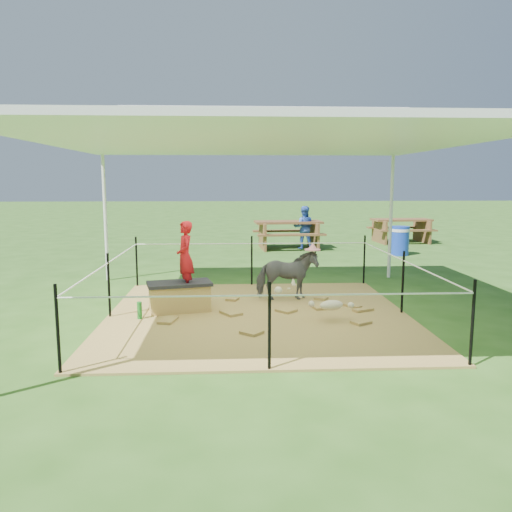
{
  "coord_description": "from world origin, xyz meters",
  "views": [
    {
      "loc": [
        -0.41,
        -7.45,
        2.06
      ],
      "look_at": [
        0.0,
        0.6,
        0.85
      ],
      "focal_mm": 35.0,
      "sensor_mm": 36.0,
      "label": 1
    }
  ],
  "objects_px": {
    "green_bottle": "(140,310)",
    "picnic_table_near": "(288,235)",
    "distant_person": "(304,227)",
    "straw_bale": "(180,298)",
    "picnic_table_far": "(401,231)",
    "pony": "(287,275)",
    "trash_barrel": "(399,241)",
    "woman": "(185,250)",
    "foal": "(331,303)"
  },
  "relations": [
    {
      "from": "picnic_table_near",
      "to": "pony",
      "type": "bearing_deg",
      "value": -100.39
    },
    {
      "from": "woman",
      "to": "distant_person",
      "type": "height_order",
      "value": "woman"
    },
    {
      "from": "foal",
      "to": "trash_barrel",
      "type": "height_order",
      "value": "trash_barrel"
    },
    {
      "from": "pony",
      "to": "trash_barrel",
      "type": "xyz_separation_m",
      "value": [
        3.78,
        5.3,
        -0.06
      ]
    },
    {
      "from": "straw_bale",
      "to": "trash_barrel",
      "type": "relative_size",
      "value": 1.14
    },
    {
      "from": "pony",
      "to": "picnic_table_far",
      "type": "distance_m",
      "value": 9.49
    },
    {
      "from": "straw_bale",
      "to": "distant_person",
      "type": "bearing_deg",
      "value": 67.57
    },
    {
      "from": "woman",
      "to": "green_bottle",
      "type": "distance_m",
      "value": 1.15
    },
    {
      "from": "picnic_table_far",
      "to": "woman",
      "type": "bearing_deg",
      "value": -129.43
    },
    {
      "from": "distant_person",
      "to": "picnic_table_near",
      "type": "bearing_deg",
      "value": -1.0
    },
    {
      "from": "trash_barrel",
      "to": "picnic_table_near",
      "type": "relative_size",
      "value": 0.4
    },
    {
      "from": "picnic_table_near",
      "to": "woman",
      "type": "bearing_deg",
      "value": -111.99
    },
    {
      "from": "woman",
      "to": "straw_bale",
      "type": "bearing_deg",
      "value": -103.56
    },
    {
      "from": "trash_barrel",
      "to": "straw_bale",
      "type": "bearing_deg",
      "value": -133.05
    },
    {
      "from": "straw_bale",
      "to": "picnic_table_far",
      "type": "distance_m",
      "value": 11.01
    },
    {
      "from": "foal",
      "to": "picnic_table_far",
      "type": "relative_size",
      "value": 0.49
    },
    {
      "from": "picnic_table_near",
      "to": "distant_person",
      "type": "distance_m",
      "value": 0.53
    },
    {
      "from": "woman",
      "to": "foal",
      "type": "bearing_deg",
      "value": 58.91
    },
    {
      "from": "pony",
      "to": "distant_person",
      "type": "xyz_separation_m",
      "value": [
        1.29,
        6.77,
        0.19
      ]
    },
    {
      "from": "picnic_table_far",
      "to": "distant_person",
      "type": "relative_size",
      "value": 1.47
    },
    {
      "from": "green_bottle",
      "to": "picnic_table_near",
      "type": "xyz_separation_m",
      "value": [
        3.13,
        7.94,
        0.27
      ]
    },
    {
      "from": "straw_bale",
      "to": "distant_person",
      "type": "xyz_separation_m",
      "value": [
        3.06,
        7.41,
        0.42
      ]
    },
    {
      "from": "straw_bale",
      "to": "trash_barrel",
      "type": "distance_m",
      "value": 8.14
    },
    {
      "from": "green_bottle",
      "to": "pony",
      "type": "height_order",
      "value": "pony"
    },
    {
      "from": "woman",
      "to": "pony",
      "type": "height_order",
      "value": "woman"
    },
    {
      "from": "straw_bale",
      "to": "woman",
      "type": "bearing_deg",
      "value": 0.0
    },
    {
      "from": "woman",
      "to": "foal",
      "type": "xyz_separation_m",
      "value": [
        2.18,
        -0.69,
        -0.7
      ]
    },
    {
      "from": "green_bottle",
      "to": "trash_barrel",
      "type": "height_order",
      "value": "trash_barrel"
    },
    {
      "from": "woman",
      "to": "green_bottle",
      "type": "bearing_deg",
      "value": -68.87
    },
    {
      "from": "trash_barrel",
      "to": "distant_person",
      "type": "relative_size",
      "value": 0.62
    },
    {
      "from": "straw_bale",
      "to": "picnic_table_far",
      "type": "xyz_separation_m",
      "value": [
        6.58,
        8.82,
        0.17
      ]
    },
    {
      "from": "straw_bale",
      "to": "distant_person",
      "type": "distance_m",
      "value": 8.03
    },
    {
      "from": "pony",
      "to": "foal",
      "type": "relative_size",
      "value": 1.09
    },
    {
      "from": "distant_person",
      "to": "woman",
      "type": "bearing_deg",
      "value": 76.75
    },
    {
      "from": "green_bottle",
      "to": "pony",
      "type": "relative_size",
      "value": 0.25
    },
    {
      "from": "green_bottle",
      "to": "picnic_table_near",
      "type": "height_order",
      "value": "picnic_table_near"
    },
    {
      "from": "distant_person",
      "to": "foal",
      "type": "bearing_deg",
      "value": 93.04
    },
    {
      "from": "green_bottle",
      "to": "trash_barrel",
      "type": "xyz_separation_m",
      "value": [
        6.1,
        6.39,
        0.25
      ]
    },
    {
      "from": "straw_bale",
      "to": "foal",
      "type": "relative_size",
      "value": 0.97
    },
    {
      "from": "pony",
      "to": "trash_barrel",
      "type": "bearing_deg",
      "value": -38.83
    },
    {
      "from": "green_bottle",
      "to": "distant_person",
      "type": "relative_size",
      "value": 0.2
    },
    {
      "from": "trash_barrel",
      "to": "picnic_table_far",
      "type": "bearing_deg",
      "value": 70.33
    },
    {
      "from": "woman",
      "to": "distant_person",
      "type": "distance_m",
      "value": 7.98
    },
    {
      "from": "pony",
      "to": "woman",
      "type": "bearing_deg",
      "value": 107.62
    },
    {
      "from": "woman",
      "to": "green_bottle",
      "type": "relative_size",
      "value": 4.32
    },
    {
      "from": "trash_barrel",
      "to": "picnic_table_far",
      "type": "height_order",
      "value": "trash_barrel"
    },
    {
      "from": "foal",
      "to": "distant_person",
      "type": "relative_size",
      "value": 0.72
    },
    {
      "from": "straw_bale",
      "to": "green_bottle",
      "type": "height_order",
      "value": "straw_bale"
    },
    {
      "from": "foal",
      "to": "trash_barrel",
      "type": "bearing_deg",
      "value": 50.27
    },
    {
      "from": "straw_bale",
      "to": "foal",
      "type": "distance_m",
      "value": 2.39
    }
  ]
}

